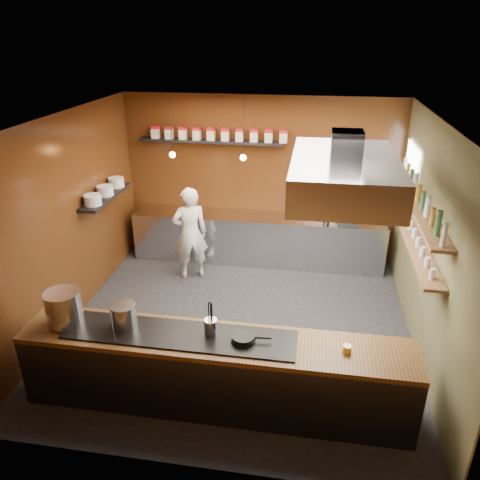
% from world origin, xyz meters
% --- Properties ---
extents(floor, '(5.00, 5.00, 0.00)m').
position_xyz_m(floor, '(0.00, 0.00, 0.00)').
color(floor, black).
rests_on(floor, ground).
extents(back_wall, '(5.00, 0.00, 5.00)m').
position_xyz_m(back_wall, '(0.00, 2.50, 1.50)').
color(back_wall, '#3C1F0B').
rests_on(back_wall, ground).
extents(left_wall, '(0.00, 5.00, 5.00)m').
position_xyz_m(left_wall, '(-2.50, 0.00, 1.50)').
color(left_wall, '#3C1F0B').
rests_on(left_wall, ground).
extents(right_wall, '(0.00, 5.00, 5.00)m').
position_xyz_m(right_wall, '(2.50, 0.00, 1.50)').
color(right_wall, brown).
rests_on(right_wall, ground).
extents(ceiling, '(5.00, 5.00, 0.00)m').
position_xyz_m(ceiling, '(0.00, 0.00, 3.00)').
color(ceiling, silver).
rests_on(ceiling, back_wall).
extents(window_pane, '(0.00, 1.00, 1.00)m').
position_xyz_m(window_pane, '(2.45, 1.70, 1.90)').
color(window_pane, white).
rests_on(window_pane, right_wall).
extents(prep_counter, '(4.60, 0.65, 0.90)m').
position_xyz_m(prep_counter, '(0.00, 2.17, 0.45)').
color(prep_counter, silver).
rests_on(prep_counter, floor).
extents(pass_counter, '(4.40, 0.72, 0.94)m').
position_xyz_m(pass_counter, '(-0.00, -1.60, 0.47)').
color(pass_counter, '#38383D').
rests_on(pass_counter, floor).
extents(tin_shelf, '(2.60, 0.26, 0.04)m').
position_xyz_m(tin_shelf, '(-0.90, 2.36, 2.20)').
color(tin_shelf, black).
rests_on(tin_shelf, back_wall).
extents(plate_shelf, '(0.30, 1.40, 0.04)m').
position_xyz_m(plate_shelf, '(-2.34, 1.00, 1.55)').
color(plate_shelf, black).
rests_on(plate_shelf, left_wall).
extents(bottle_shelf_upper, '(0.26, 2.80, 0.04)m').
position_xyz_m(bottle_shelf_upper, '(2.34, 0.30, 1.92)').
color(bottle_shelf_upper, olive).
rests_on(bottle_shelf_upper, right_wall).
extents(bottle_shelf_lower, '(0.26, 2.80, 0.04)m').
position_xyz_m(bottle_shelf_lower, '(2.34, 0.30, 1.45)').
color(bottle_shelf_lower, olive).
rests_on(bottle_shelf_lower, right_wall).
extents(extractor_hood, '(1.20, 2.00, 0.72)m').
position_xyz_m(extractor_hood, '(1.30, -0.40, 2.51)').
color(extractor_hood, '#38383D').
rests_on(extractor_hood, ceiling).
extents(pendant_left, '(0.10, 0.10, 0.95)m').
position_xyz_m(pendant_left, '(-1.40, 1.70, 2.15)').
color(pendant_left, black).
rests_on(pendant_left, ceiling).
extents(pendant_right, '(0.10, 0.10, 0.95)m').
position_xyz_m(pendant_right, '(-0.20, 1.70, 2.15)').
color(pendant_right, black).
rests_on(pendant_right, ceiling).
extents(storage_tins, '(2.43, 0.13, 0.22)m').
position_xyz_m(storage_tins, '(-0.75, 2.36, 2.33)').
color(storage_tins, beige).
rests_on(storage_tins, tin_shelf).
extents(plate_stacks, '(0.26, 1.16, 0.16)m').
position_xyz_m(plate_stacks, '(-2.34, 1.00, 1.65)').
color(plate_stacks, silver).
rests_on(plate_stacks, plate_shelf).
extents(bottles, '(0.06, 2.66, 0.24)m').
position_xyz_m(bottles, '(2.34, 0.30, 2.06)').
color(bottles, silver).
rests_on(bottles, bottle_shelf_upper).
extents(wine_glasses, '(0.07, 2.37, 0.13)m').
position_xyz_m(wine_glasses, '(2.34, 0.30, 1.53)').
color(wine_glasses, silver).
rests_on(wine_glasses, bottle_shelf_lower).
extents(stockpot_large, '(0.43, 0.43, 0.39)m').
position_xyz_m(stockpot_large, '(-1.75, -1.59, 1.14)').
color(stockpot_large, silver).
rests_on(stockpot_large, pass_counter).
extents(stockpot_small, '(0.36, 0.36, 0.27)m').
position_xyz_m(stockpot_small, '(-1.06, -1.54, 1.08)').
color(stockpot_small, '#B8BABF').
rests_on(stockpot_small, pass_counter).
extents(utensil_crock, '(0.17, 0.17, 0.19)m').
position_xyz_m(utensil_crock, '(-0.05, -1.55, 1.03)').
color(utensil_crock, '#B3B5BA').
rests_on(utensil_crock, pass_counter).
extents(frying_pan, '(0.44, 0.27, 0.07)m').
position_xyz_m(frying_pan, '(0.32, -1.61, 0.97)').
color(frying_pan, black).
rests_on(frying_pan, pass_counter).
extents(butter_jar, '(0.11, 0.11, 0.08)m').
position_xyz_m(butter_jar, '(1.43, -1.60, 0.96)').
color(butter_jar, yellow).
rests_on(butter_jar, pass_counter).
extents(espresso_machine, '(0.39, 0.38, 0.36)m').
position_xyz_m(espresso_machine, '(1.63, 2.12, 1.08)').
color(espresso_machine, black).
rests_on(espresso_machine, prep_counter).
extents(chef, '(0.71, 0.61, 1.65)m').
position_xyz_m(chef, '(-1.07, 1.38, 0.82)').
color(chef, white).
rests_on(chef, floor).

